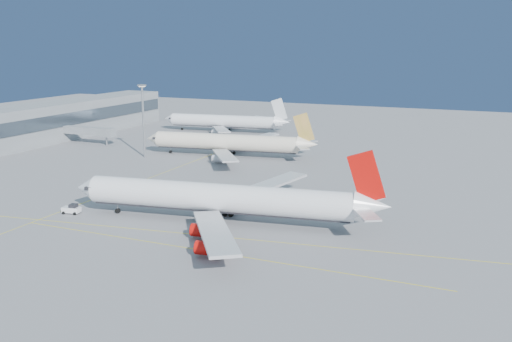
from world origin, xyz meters
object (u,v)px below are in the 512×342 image
airliner_virgin (224,199)px  airliner_third (226,121)px  pushback_tug (72,209)px  airliner_etihad (230,142)px  light_mast (143,115)px

airliner_virgin → airliner_third: size_ratio=1.23×
pushback_tug → airliner_virgin: bearing=2.2°
airliner_third → pushback_tug: bearing=-87.3°
airliner_etihad → pushback_tug: bearing=-101.1°
airliner_etihad → pushback_tug: 76.35m
airliner_virgin → light_mast: (-58.56, 55.16, 9.43)m
airliner_third → light_mast: (-0.56, -62.24, 10.05)m
airliner_virgin → light_mast: bearing=128.4°
airliner_virgin → light_mast: 81.00m
pushback_tug → light_mast: 68.80m
airliner_etihad → light_mast: bearing=-162.7°
airliner_virgin → pushback_tug: (-35.77, -8.28, -4.35)m
pushback_tug → light_mast: light_mast is taller
airliner_virgin → airliner_etihad: size_ratio=1.16×
pushback_tug → light_mast: size_ratio=0.18×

